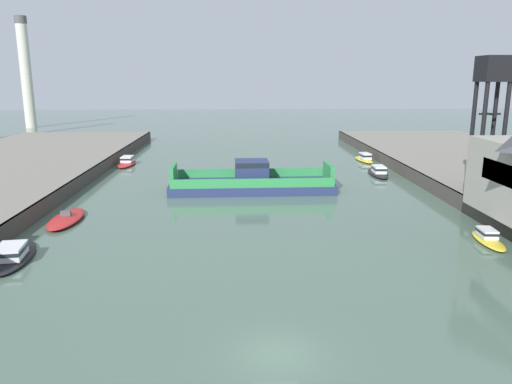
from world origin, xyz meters
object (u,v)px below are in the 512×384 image
at_px(moored_boat_near_right, 13,254).
at_px(moored_boat_upstream_a, 488,238).
at_px(moored_boat_far_right, 66,219).
at_px(chain_ferry, 252,182).
at_px(crane_tower, 492,90).
at_px(smokestack_distant_b, 26,69).
at_px(moored_boat_mid_left, 378,172).
at_px(moored_boat_mid_right, 127,162).
at_px(moored_boat_near_left, 364,158).

relative_size(moored_boat_near_right, moored_boat_upstream_a, 1.44).
bearing_deg(moored_boat_far_right, chain_ferry, 34.34).
xyz_separation_m(moored_boat_near_right, moored_boat_upstream_a, (38.72, 2.74, -0.08)).
distance_m(chain_ferry, moored_boat_far_right, 22.53).
bearing_deg(moored_boat_near_right, crane_tower, 17.64).
relative_size(moored_boat_upstream_a, smokestack_distant_b, 0.19).
distance_m(moored_boat_mid_left, crane_tower, 22.90).
height_order(moored_boat_mid_left, crane_tower, crane_tower).
bearing_deg(moored_boat_mid_right, moored_boat_far_right, -88.25).
bearing_deg(moored_boat_near_left, moored_boat_mid_left, -95.37).
xyz_separation_m(moored_boat_mid_right, smokestack_distant_b, (-40.17, 62.40, 15.49)).
distance_m(moored_boat_upstream_a, smokestack_distant_b, 130.37).
bearing_deg(moored_boat_far_right, crane_tower, 4.38).
bearing_deg(moored_boat_far_right, moored_boat_upstream_a, -11.57).
xyz_separation_m(moored_boat_near_left, moored_boat_mid_right, (-39.28, -2.06, -0.03)).
height_order(moored_boat_near_left, moored_boat_far_right, moored_boat_near_left).
bearing_deg(moored_boat_near_right, moored_boat_mid_right, 90.57).
height_order(moored_boat_mid_left, moored_boat_far_right, moored_boat_mid_left).
xyz_separation_m(moored_boat_near_left, moored_boat_far_right, (-38.30, -34.13, -0.25)).
bearing_deg(moored_boat_mid_right, chain_ferry, -44.71).
xyz_separation_m(moored_boat_near_left, smokestack_distant_b, (-79.46, 60.35, 15.46)).
xyz_separation_m(crane_tower, smokestack_distant_b, (-84.11, 91.18, 3.46)).
bearing_deg(moored_boat_upstream_a, smokestack_distant_b, 127.79).
bearing_deg(crane_tower, chain_ferry, 158.89).
relative_size(chain_ferry, moored_boat_near_left, 2.83).
distance_m(moored_boat_near_right, moored_boat_mid_right, 42.62).
xyz_separation_m(moored_boat_mid_right, moored_boat_far_right, (0.98, -32.07, -0.22)).
height_order(moored_boat_mid_right, smokestack_distant_b, smokestack_distant_b).
relative_size(moored_boat_near_left, moored_boat_near_right, 0.88).
height_order(moored_boat_near_right, crane_tower, crane_tower).
bearing_deg(moored_boat_near_right, moored_boat_far_right, 87.00).
distance_m(moored_boat_upstream_a, crane_tower, 17.12).
distance_m(moored_boat_near_left, moored_boat_upstream_a, 41.94).
height_order(moored_boat_mid_right, moored_boat_upstream_a, moored_boat_mid_right).
distance_m(moored_boat_mid_right, moored_boat_far_right, 32.08).
bearing_deg(moored_boat_near_left, moored_boat_upstream_a, -90.19).
relative_size(moored_boat_near_left, moored_boat_mid_right, 0.95).
distance_m(moored_boat_near_left, moored_boat_near_right, 59.21).
height_order(chain_ferry, smokestack_distant_b, smokestack_distant_b).
distance_m(moored_boat_mid_left, moored_boat_mid_right, 39.47).
relative_size(moored_boat_mid_left, crane_tower, 0.56).
height_order(chain_ferry, moored_boat_mid_right, chain_ferry).
xyz_separation_m(moored_boat_near_right, smokestack_distant_b, (-40.60, 105.02, 15.50)).
bearing_deg(chain_ferry, moored_boat_upstream_a, -46.33).
bearing_deg(chain_ferry, moored_boat_far_right, -145.66).
xyz_separation_m(chain_ferry, moored_boat_mid_right, (-19.57, 19.37, -0.63)).
bearing_deg(chain_ferry, moored_boat_near_left, 47.38).
height_order(chain_ferry, moored_boat_far_right, chain_ferry).
height_order(moored_boat_near_left, moored_boat_mid_right, moored_boat_near_left).
relative_size(moored_boat_far_right, smokestack_distant_b, 0.26).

